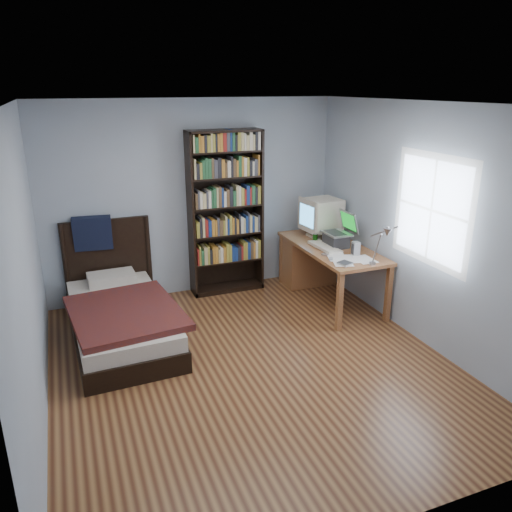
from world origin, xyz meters
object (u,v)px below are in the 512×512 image
Objects in this scene: speaker at (356,248)px; bookshelf at (226,213)px; laptop at (338,237)px; keyboard at (325,247)px; bed at (120,314)px; soda_can at (315,238)px; desk at (314,258)px; crt_monitor at (321,215)px; desk_lamp at (385,236)px.

speaker is 0.08× the size of bookshelf.
laptop is at bearing 101.65° from speaker.
speaker is (0.03, -0.37, -0.04)m from laptop.
bed reaches higher than keyboard.
keyboard is 4.46× the size of soda_can.
soda_can reaches higher than desk.
crt_monitor is at bearing 97.77° from speaker.
speaker is 0.65m from soda_can.
speaker is (0.09, -0.87, 0.39)m from desk.
desk_lamp reaches higher than soda_can.
keyboard is (-0.18, -0.02, -0.10)m from laptop.
laptop is at bearing 1.58° from keyboard.
keyboard is at bearing -1.23° from bed.
crt_monitor reaches higher than speaker.
crt_monitor is at bearing 9.00° from bed.
laptop is 0.31m from soda_can.
desk_lamp reaches higher than speaker.
crt_monitor is at bearing 86.45° from desk_lamp.
desk_lamp is at bearing -93.55° from crt_monitor.
desk is at bearing 156.53° from crt_monitor.
crt_monitor is at bearing 88.44° from laptop.
desk_lamp is 0.27× the size of bed.
soda_can is at bearing 126.27° from laptop.
desk is 1.34m from bookshelf.
laptop reaches higher than bed.
desk is 1.74m from desk_lamp.
keyboard is at bearing 95.40° from desk_lamp.
desk_lamp is at bearing -90.92° from desk.
crt_monitor is 0.50m from laptop.
laptop is (0.06, -0.50, 0.43)m from desk.
keyboard is at bearing -175.05° from laptop.
soda_can is at bearing -131.23° from crt_monitor.
desk_lamp is 1.14m from keyboard.
bed is at bearing 177.79° from speaker.
laptop is 2.72× the size of speaker.
laptop is 0.21m from keyboard.
crt_monitor is 0.92× the size of desk_lamp.
crt_monitor is 1.02× the size of keyboard.
crt_monitor is at bearing 64.60° from keyboard.
soda_can is (0.00, 0.26, 0.04)m from keyboard.
desk_lamp is 4.90× the size of soda_can.
desk_lamp is 3.48× the size of speaker.
desk_lamp reaches higher than laptop.
soda_can is (-0.22, 0.61, -0.02)m from speaker.
crt_monitor is 1.55m from desk_lamp.
desk is 3.29× the size of keyboard.
desk is 0.79× the size of bed.
bed is (-2.51, 0.05, -0.49)m from keyboard.
bed is (-2.69, 0.04, -0.59)m from laptop.
desk is at bearing 72.93° from keyboard.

